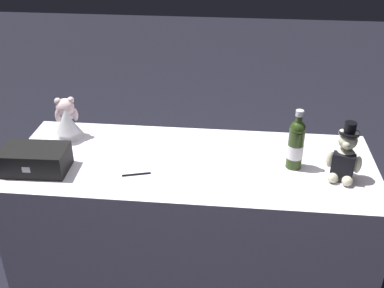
% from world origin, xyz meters
% --- Properties ---
extents(ground_plane, '(12.00, 12.00, 0.00)m').
position_xyz_m(ground_plane, '(0.00, 0.00, 0.00)').
color(ground_plane, black).
extents(reception_table, '(1.84, 0.73, 0.77)m').
position_xyz_m(reception_table, '(0.00, 0.00, 0.38)').
color(reception_table, white).
rests_on(reception_table, ground_plane).
extents(teddy_bear_groom, '(0.16, 0.15, 0.29)m').
position_xyz_m(teddy_bear_groom, '(0.72, -0.08, 0.88)').
color(teddy_bear_groom, beige).
rests_on(teddy_bear_groom, reception_table).
extents(teddy_bear_bride, '(0.18, 0.22, 0.23)m').
position_xyz_m(teddy_bear_bride, '(-0.70, 0.18, 0.87)').
color(teddy_bear_bride, white).
rests_on(teddy_bear_bride, reception_table).
extents(champagne_bottle, '(0.08, 0.08, 0.31)m').
position_xyz_m(champagne_bottle, '(0.51, 0.00, 0.90)').
color(champagne_bottle, '#273B14').
rests_on(champagne_bottle, reception_table).
extents(signing_pen, '(0.14, 0.05, 0.01)m').
position_xyz_m(signing_pen, '(-0.25, -0.15, 0.77)').
color(signing_pen, black).
rests_on(signing_pen, reception_table).
extents(gift_case_black, '(0.33, 0.20, 0.12)m').
position_xyz_m(gift_case_black, '(-0.75, -0.16, 0.83)').
color(gift_case_black, black).
rests_on(gift_case_black, reception_table).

